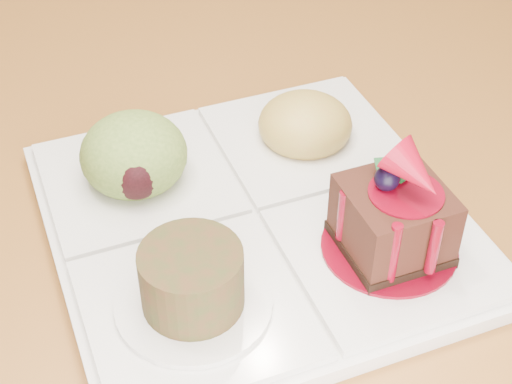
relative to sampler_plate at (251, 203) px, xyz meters
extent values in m
plane|color=#4F2C16|center=(-0.13, 0.72, -0.77)|extent=(6.00, 6.00, 0.00)
cylinder|color=#321B10|center=(0.37, 0.63, -0.53)|extent=(0.04, 0.04, 0.48)
cube|color=silver|center=(0.00, 0.00, -0.02)|extent=(0.34, 0.34, 0.01)
cube|color=silver|center=(0.08, -0.06, -0.01)|extent=(0.16, 0.16, 0.01)
cube|color=silver|center=(-0.05, -0.09, -0.01)|extent=(0.16, 0.16, 0.01)
cube|color=silver|center=(-0.08, 0.05, -0.01)|extent=(0.16, 0.16, 0.01)
cube|color=silver|center=(0.06, 0.08, -0.01)|extent=(0.16, 0.16, 0.01)
cylinder|color=#670313|center=(0.08, -0.06, 0.00)|extent=(0.09, 0.09, 0.00)
cube|color=black|center=(0.08, -0.06, 0.00)|extent=(0.08, 0.08, 0.01)
cube|color=#36180E|center=(0.08, -0.06, 0.03)|extent=(0.08, 0.08, 0.04)
cylinder|color=#670313|center=(0.08, -0.06, 0.05)|extent=(0.05, 0.05, 0.00)
sphere|color=black|center=(0.08, -0.05, 0.06)|extent=(0.02, 0.02, 0.02)
cone|color=#A60A20|center=(0.09, -0.07, 0.07)|extent=(0.05, 0.05, 0.04)
cube|color=#134D1F|center=(0.09, -0.05, 0.05)|extent=(0.02, 0.02, 0.01)
cube|color=#134D1F|center=(0.08, -0.04, 0.05)|extent=(0.01, 0.02, 0.01)
cylinder|color=#670313|center=(0.07, -0.09, 0.03)|extent=(0.01, 0.01, 0.05)
cylinder|color=#670313|center=(0.10, -0.09, 0.03)|extent=(0.01, 0.01, 0.04)
cylinder|color=#670313|center=(0.05, -0.05, 0.03)|extent=(0.01, 0.01, 0.04)
cylinder|color=silver|center=(-0.05, -0.09, 0.00)|extent=(0.10, 0.10, 0.00)
cylinder|color=#4D2516|center=(-0.05, -0.09, 0.02)|extent=(0.06, 0.06, 0.04)
cylinder|color=#4A2F0F|center=(-0.05, -0.09, 0.04)|extent=(0.05, 0.05, 0.00)
ellipsoid|color=olive|center=(-0.08, 0.05, 0.02)|extent=(0.08, 0.08, 0.06)
ellipsoid|color=black|center=(-0.08, 0.02, 0.02)|extent=(0.04, 0.03, 0.04)
ellipsoid|color=#A4953B|center=(0.06, 0.08, 0.01)|extent=(0.08, 0.08, 0.05)
cube|color=red|center=(0.07, 0.08, 0.01)|extent=(0.02, 0.02, 0.02)
cube|color=#366716|center=(0.05, 0.09, 0.01)|extent=(0.02, 0.02, 0.02)
cube|color=red|center=(0.04, 0.07, 0.01)|extent=(0.02, 0.02, 0.01)
cube|color=#366716|center=(0.06, 0.06, 0.01)|extent=(0.02, 0.02, 0.02)
camera|label=1|loc=(-0.07, -0.42, 0.37)|focal=55.00mm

